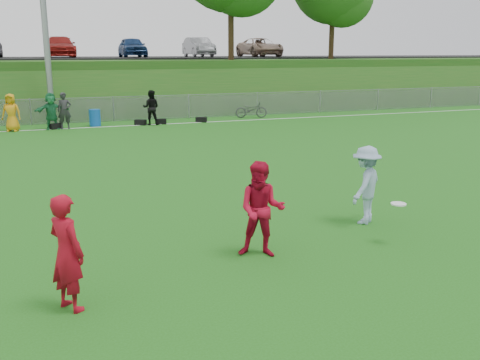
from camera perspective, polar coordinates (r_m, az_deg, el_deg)
name	(u,v)px	position (r m, az deg, el deg)	size (l,w,h in m)	color
ground	(259,257)	(9.56, 2.02, -8.26)	(120.00, 120.00, 0.00)	#1E5B13
sideline_far	(120,126)	(26.67, -12.73, 5.63)	(60.00, 0.10, 0.01)	white
fence	(114,109)	(28.56, -13.34, 7.41)	(58.00, 0.06, 1.30)	gray
berm	(93,81)	(39.41, -15.41, 10.15)	(120.00, 18.00, 3.00)	#1C5818
parking_lot	(89,58)	(41.35, -15.80, 12.42)	(120.00, 12.00, 0.10)	black
car_row	(72,47)	(40.27, -17.45, 13.39)	(32.04, 5.18, 1.44)	silver
spectator_row	(55,111)	(26.36, -19.09, 6.97)	(9.06, 0.90, 1.69)	#A81F0B
gear_bags	(141,122)	(26.91, -10.47, 6.07)	(7.67, 0.57, 0.26)	black
player_red_left	(67,253)	(7.84, -17.99, -7.39)	(0.61, 0.40, 1.68)	#A40B1C
player_red_center	(262,210)	(9.37, 2.32, -3.18)	(0.83, 0.65, 1.72)	#B50C29
player_blue	(366,185)	(11.49, 13.25, -0.52)	(1.07, 0.61, 1.65)	#8FA8C6
frisbee	(399,204)	(10.39, 16.55, -2.46)	(0.29, 0.29, 0.03)	white
recycling_bin	(95,118)	(26.97, -15.22, 6.42)	(0.54, 0.54, 0.80)	#104FB0
bicycle	(251,110)	(29.32, 1.20, 7.53)	(0.59, 1.70, 0.90)	#2F2F32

